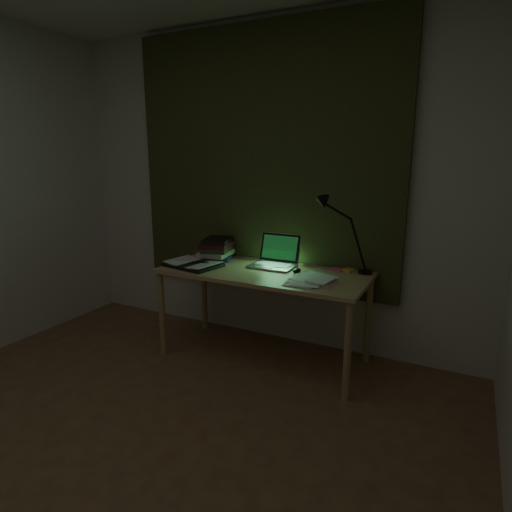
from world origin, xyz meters
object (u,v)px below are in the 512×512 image
Objects in this scene: loose_papers at (315,279)px; desk at (263,315)px; open_textbook at (193,264)px; laptop at (272,252)px; book_stack at (217,248)px; desk_lamp at (368,236)px.

desk is at bearing 171.32° from loose_papers.
open_textbook is (-0.53, -0.12, 0.36)m from desk.
open_textbook is (-0.54, -0.24, -0.10)m from laptop.
book_stack is 0.94m from loose_papers.
desk_lamp reaches higher than book_stack.
open_textbook is at bearing -155.78° from laptop.
laptop is 0.69m from desk_lamp.
loose_papers is 0.49m from desk_lamp.
loose_papers is 0.62× the size of desk_lamp.
loose_papers is at bearing -142.32° from desk_lamp.
desk_lamp is at bearing 12.12° from laptop.
book_stack is 0.79× the size of loose_papers.
desk_lamp reaches higher than open_textbook.
book_stack is at bearing 92.59° from open_textbook.
book_stack is 1.18m from desk_lamp.
laptop is 0.51m from book_stack.
desk_lamp is (1.21, 0.38, 0.25)m from open_textbook.
book_stack is at bearing 171.08° from desk_lamp.
laptop reaches higher than desk.
desk is 3.78× the size of open_textbook.
loose_papers is (0.41, -0.06, 0.35)m from desk.
desk_lamp is (1.17, 0.10, 0.18)m from book_stack.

